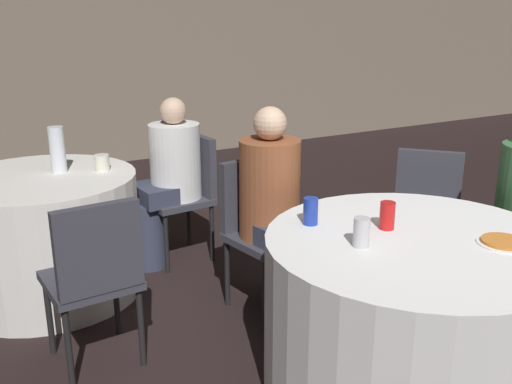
{
  "coord_description": "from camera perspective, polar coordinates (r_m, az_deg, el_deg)",
  "views": [
    {
      "loc": [
        -1.81,
        -1.54,
        1.62
      ],
      "look_at": [
        -0.55,
        0.67,
        0.83
      ],
      "focal_mm": 40.0,
      "sensor_mm": 36.0,
      "label": 1
    }
  ],
  "objects": [
    {
      "name": "table_near",
      "position": [
        2.63,
        15.21,
        -11.88
      ],
      "size": [
        1.28,
        1.28,
        0.73
      ],
      "color": "white",
      "rests_on": "ground_plane"
    },
    {
      "name": "chair_far_east",
      "position": [
        3.89,
        -6.8,
        0.69
      ],
      "size": [
        0.43,
        0.43,
        0.85
      ],
      "rotation": [
        0.0,
        0.0,
        -4.63
      ],
      "color": "#383842",
      "rests_on": "ground_plane"
    },
    {
      "name": "person_white_shirt",
      "position": [
        3.81,
        -8.95,
        1.03
      ],
      "size": [
        0.51,
        0.35,
        1.11
      ],
      "rotation": [
        0.0,
        0.0,
        -4.63
      ],
      "color": "#33384C",
      "rests_on": "ground_plane"
    },
    {
      "name": "wall_back",
      "position": [
        6.58,
        -14.03,
        14.93
      ],
      "size": [
        16.0,
        0.06,
        2.8
      ],
      "color": "gray",
      "rests_on": "ground_plane"
    },
    {
      "name": "cup_far",
      "position": [
        3.53,
        -15.16,
        2.86
      ],
      "size": [
        0.09,
        0.09,
        0.1
      ],
      "color": "silver",
      "rests_on": "table_far"
    },
    {
      "name": "table_far",
      "position": [
        3.63,
        -20.27,
        -4.06
      ],
      "size": [
        1.1,
        1.1,
        0.73
      ],
      "color": "white",
      "rests_on": "ground_plane"
    },
    {
      "name": "soda_can_red",
      "position": [
        2.54,
        12.99,
        -2.31
      ],
      "size": [
        0.07,
        0.07,
        0.12
      ],
      "color": "red",
      "rests_on": "table_near"
    },
    {
      "name": "soda_can_blue",
      "position": [
        2.54,
        5.49,
        -1.93
      ],
      "size": [
        0.07,
        0.07,
        0.12
      ],
      "color": "#1E38A5",
      "rests_on": "table_near"
    },
    {
      "name": "chair_far_south",
      "position": [
        2.71,
        -15.82,
        -7.5
      ],
      "size": [
        0.42,
        0.43,
        0.85
      ],
      "rotation": [
        0.0,
        0.0,
        0.06
      ],
      "color": "#383842",
      "rests_on": "ground_plane"
    },
    {
      "name": "pizza_plate_near",
      "position": [
        2.54,
        23.53,
        -4.63
      ],
      "size": [
        0.21,
        0.21,
        0.02
      ],
      "color": "white",
      "rests_on": "table_near"
    },
    {
      "name": "chair_near_north",
      "position": [
        3.23,
        0.32,
        -2.75
      ],
      "size": [
        0.46,
        0.46,
        0.85
      ],
      "rotation": [
        0.0,
        0.0,
        -2.98
      ],
      "color": "#383842",
      "rests_on": "ground_plane"
    },
    {
      "name": "soda_can_silver",
      "position": [
        2.32,
        10.5,
        -3.99
      ],
      "size": [
        0.07,
        0.07,
        0.12
      ],
      "color": "silver",
      "rests_on": "table_near"
    },
    {
      "name": "bottle_far",
      "position": [
        3.55,
        -19.25,
        4.03
      ],
      "size": [
        0.09,
        0.09,
        0.27
      ],
      "color": "silver",
      "rests_on": "table_far"
    },
    {
      "name": "person_floral_shirt",
      "position": [
        3.09,
        2.15,
        -2.25
      ],
      "size": [
        0.37,
        0.5,
        1.16
      ],
      "rotation": [
        0.0,
        0.0,
        -2.98
      ],
      "color": "#33384C",
      "rests_on": "ground_plane"
    },
    {
      "name": "chair_near_northeast",
      "position": [
        3.54,
        16.61,
        -1.65
      ],
      "size": [
        0.56,
        0.56,
        0.85
      ],
      "rotation": [
        0.0,
        0.0,
        -3.98
      ],
      "color": "#383842",
      "rests_on": "ground_plane"
    },
    {
      "name": "ground_plane",
      "position": [
        2.88,
        17.29,
        -17.88
      ],
      "size": [
        16.0,
        16.0,
        0.0
      ],
      "primitive_type": "plane",
      "color": "black"
    }
  ]
}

